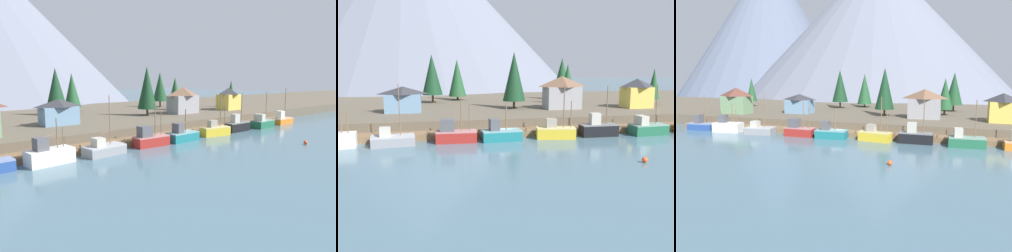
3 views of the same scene
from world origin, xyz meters
The scene contains 21 objects.
ground_plane centered at (0.00, 20.00, -0.50)m, with size 400.00×400.00×1.00m, color #476675.
dock centered at (0.00, 1.99, 0.50)m, with size 80.00×4.00×1.60m.
shoreline_bank centered at (0.00, 32.00, 1.25)m, with size 400.00×56.00×2.50m, color brown.
fishing_boat_white centered at (-25.61, -2.00, 1.29)m, with size 6.55×3.66×6.32m.
fishing_boat_grey centered at (-17.25, -2.08, 0.93)m, with size 6.55×3.81×9.16m.
fishing_boat_red centered at (-8.01, -1.54, 1.29)m, with size 6.34×2.84×7.66m.
fishing_boat_teal centered at (-0.78, -1.77, 1.11)m, with size 6.39×3.24×6.00m.
fishing_boat_yellow centered at (8.31, -1.81, 1.13)m, with size 6.56×3.37×8.59m.
fishing_boat_black centered at (16.05, -1.33, 1.28)m, with size 6.26×2.41×8.39m.
fishing_boat_green centered at (24.89, -1.83, 1.14)m, with size 6.43×3.35×8.48m.
fishing_boat_orange centered at (34.05, -1.53, 1.06)m, with size 6.30×2.79×9.21m.
house_grey centered at (15.97, 16.58, 6.04)m, with size 7.68×5.00×6.92m.
house_blue centered at (-16.94, 16.99, 5.11)m, with size 7.22×4.67×5.11m.
house_yellow centered at (32.65, 15.12, 5.74)m, with size 5.93×5.05×6.34m.
conifer_near_left centered at (20.29, 24.77, 7.96)m, with size 3.94×3.94×9.43m.
conifer_near_right centered at (-11.21, 33.68, 9.33)m, with size 4.91×4.91×11.71m.
conifer_mid_left centered at (5.93, 18.67, 9.33)m, with size 4.82×4.82×12.01m.
conifer_mid_right centered at (22.37, 34.56, 8.92)m, with size 4.71×4.71×10.96m.
conifer_back_right centered at (40.16, 20.47, 7.34)m, with size 2.90×2.90×8.45m.
conifer_centre centered at (-4.79, 39.06, 8.29)m, with size 4.60×4.60×10.56m.
channel_buoy centered at (14.42, -17.99, 0.35)m, with size 0.70×0.70×0.70m, color #E04C19.
Camera 1 is at (-39.87, -45.25, 11.89)m, focal length 33.84 mm.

